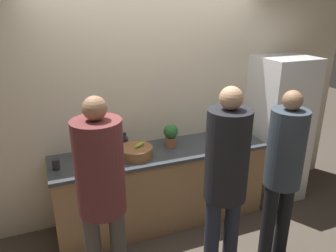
# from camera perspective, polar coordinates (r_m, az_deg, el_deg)

# --- Properties ---
(ground_plane) EXTENTS (14.00, 14.00, 0.00)m
(ground_plane) POSITION_cam_1_polar(r_m,az_deg,el_deg) (3.74, 0.86, -18.74)
(ground_plane) COLOR #4C4238
(wall_back) EXTENTS (5.20, 0.06, 2.60)m
(wall_back) POSITION_cam_1_polar(r_m,az_deg,el_deg) (3.68, -3.02, 3.70)
(wall_back) COLOR beige
(wall_back) RESTS_ON ground_plane
(counter) EXTENTS (2.34, 0.66, 0.88)m
(counter) POSITION_cam_1_polar(r_m,az_deg,el_deg) (3.76, -1.23, -10.24)
(counter) COLOR #9E754C
(counter) RESTS_ON ground_plane
(refrigerator) EXTENTS (0.63, 0.63, 1.80)m
(refrigerator) POSITION_cam_1_polar(r_m,az_deg,el_deg) (4.29, 18.57, -0.60)
(refrigerator) COLOR white
(refrigerator) RESTS_ON ground_plane
(person_left) EXTENTS (0.37, 0.37, 1.77)m
(person_left) POSITION_cam_1_polar(r_m,az_deg,el_deg) (2.58, -11.61, -9.96)
(person_left) COLOR #4C4742
(person_left) RESTS_ON ground_plane
(person_center) EXTENTS (0.35, 0.35, 1.80)m
(person_center) POSITION_cam_1_polar(r_m,az_deg,el_deg) (2.71, 10.04, -8.19)
(person_center) COLOR #232838
(person_center) RESTS_ON ground_plane
(person_right) EXTENTS (0.33, 0.33, 1.70)m
(person_right) POSITION_cam_1_polar(r_m,az_deg,el_deg) (3.13, 19.47, -6.62)
(person_right) COLOR black
(person_right) RESTS_ON ground_plane
(fruit_bowl) EXTENTS (0.35, 0.35, 0.15)m
(fruit_bowl) POSITION_cam_1_polar(r_m,az_deg,el_deg) (3.39, -5.62, -4.50)
(fruit_bowl) COLOR brown
(fruit_bowl) RESTS_ON counter
(utensil_crock) EXTENTS (0.10, 0.10, 0.25)m
(utensil_crock) POSITION_cam_1_polar(r_m,az_deg,el_deg) (3.46, -13.44, -4.23)
(utensil_crock) COLOR #ADA393
(utensil_crock) RESTS_ON counter
(bottle_dark) EXTENTS (0.07, 0.07, 0.18)m
(bottle_dark) POSITION_cam_1_polar(r_m,az_deg,el_deg) (3.60, -7.49, -2.81)
(bottle_dark) COLOR #333338
(bottle_dark) RESTS_ON counter
(bottle_clear) EXTENTS (0.07, 0.07, 0.19)m
(bottle_clear) POSITION_cam_1_polar(r_m,az_deg,el_deg) (3.77, 12.17, -1.91)
(bottle_clear) COLOR silver
(bottle_clear) RESTS_ON counter
(cup_black) EXTENTS (0.07, 0.07, 0.10)m
(cup_black) POSITION_cam_1_polar(r_m,az_deg,el_deg) (3.31, -18.92, -6.31)
(cup_black) COLOR #28282D
(cup_black) RESTS_ON counter
(potted_plant) EXTENTS (0.16, 0.16, 0.26)m
(potted_plant) POSITION_cam_1_polar(r_m,az_deg,el_deg) (3.57, 0.47, -1.52)
(potted_plant) COLOR #9E6042
(potted_plant) RESTS_ON counter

